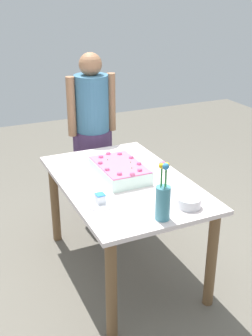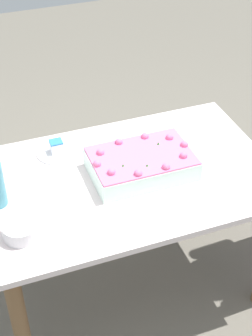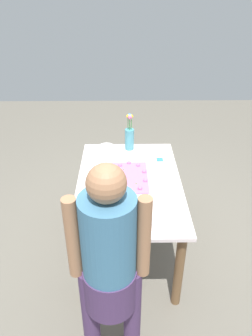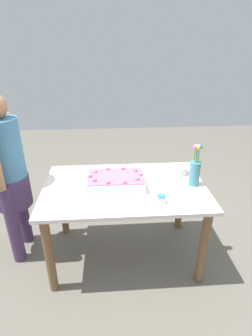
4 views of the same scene
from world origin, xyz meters
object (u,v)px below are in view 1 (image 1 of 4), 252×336
Objects in this scene: fruit_bowl at (189,202)px; person_standing at (92,125)px; sheet_cake at (120,170)px; cake_knife at (84,159)px; flower_vase at (163,199)px; serving_plate_with_slice at (100,201)px.

person_standing reaches higher than fruit_bowl.
sheet_cake is 2.51× the size of cake_knife.
cake_knife is 1.08m from flower_vase.
sheet_cake is at bearing -8.32° from person_standing.
flower_vase is (-1.07, -0.11, 0.13)m from cake_knife.
fruit_bowl is at bearing 2.87° from person_standing.
serving_plate_with_slice is 0.55m from fruit_bowl.
fruit_bowl is at bearing -160.73° from sheet_cake.
person_standing is (1.50, 0.08, 0.08)m from fruit_bowl.
sheet_cake is at bearing -40.38° from serving_plate_with_slice.
serving_plate_with_slice is 0.76m from cake_knife.
cake_knife is at bearing -11.89° from serving_plate_with_slice.
cake_knife is at bearing 18.09° from fruit_bowl.
sheet_cake is 1.28× the size of flower_vase.
person_standing reaches higher than sheet_cake.
flower_vase is at bearing 104.69° from fruit_bowl.
sheet_cake is 0.63m from fruit_bowl.
cake_knife is 1.06m from fruit_bowl.
flower_vase reaches higher than sheet_cake.
flower_vase is at bearing 178.69° from sheet_cake.
serving_plate_with_slice is 0.55× the size of flower_vase.
sheet_cake is 0.92m from person_standing.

